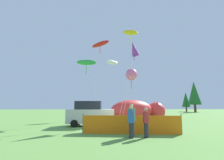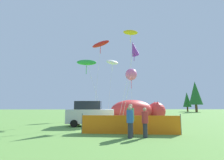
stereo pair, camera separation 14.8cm
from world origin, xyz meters
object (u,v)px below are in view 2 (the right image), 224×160
spectator_in_grey_shirt (131,119)px  kite_red_lizard (100,44)px  parked_car (90,114)px  kite_white_ghost (112,62)px  inflatable_cat (138,111)px  spectator_in_red_shirt (130,121)px  kite_green_fish (86,63)px  kite_purple_delta (134,49)px  kite_yellow_hero (130,33)px  kite_pink_octopus (131,75)px  spectator_in_white_shirt (145,121)px  folding_chair (163,123)px

spectator_in_grey_shirt → kite_red_lizard: size_ratio=0.18×
parked_car → kite_white_ghost: size_ratio=0.49×
inflatable_cat → spectator_in_grey_shirt: (-2.26, -9.81, -0.08)m
spectator_in_red_shirt → kite_white_ghost: 16.64m
kite_green_fish → kite_white_ghost: size_ratio=0.82×
parked_car → kite_purple_delta: (4.26, 1.71, 6.56)m
inflatable_cat → spectator_in_red_shirt: size_ratio=4.03×
spectator_in_red_shirt → kite_green_fish: (-3.49, 8.84, 5.48)m
kite_yellow_hero → kite_pink_octopus: size_ratio=2.15×
kite_red_lizard → kite_white_ghost: bearing=55.1°
parked_car → spectator_in_white_shirt: 6.63m
inflatable_cat → kite_pink_octopus: size_ratio=1.38×
inflatable_cat → spectator_in_white_shirt: 10.21m
inflatable_cat → kite_pink_octopus: kite_pink_octopus is taller
spectator_in_white_shirt → spectator_in_grey_shirt: spectator_in_grey_shirt is taller
parked_car → kite_purple_delta: size_ratio=0.49×
kite_purple_delta → kite_white_ghost: (-1.94, 7.62, 0.41)m
spectator_in_white_shirt → kite_green_fish: kite_green_fish is taller
kite_green_fish → kite_white_ghost: (3.09, 6.22, 1.59)m
parked_car → kite_red_lizard: kite_red_lizard is taller
kite_white_ghost → kite_red_lizard: bearing=-124.9°
spectator_in_grey_shirt → kite_pink_octopus: bearing=80.7°
spectator_in_red_shirt → kite_purple_delta: 10.10m
parked_car → spectator_in_red_shirt: parked_car is taller
parked_car → kite_white_ghost: (2.32, 9.34, 6.97)m
spectator_in_red_shirt → kite_white_ghost: size_ratio=0.21×
kite_yellow_hero → kite_pink_octopus: kite_yellow_hero is taller
kite_yellow_hero → kite_green_fish: size_ratio=1.61×
spectator_in_red_shirt → kite_yellow_hero: 13.84m
spectator_in_white_shirt → kite_pink_octopus: bearing=89.1°
spectator_in_grey_shirt → kite_green_fish: (-3.59, 8.40, 5.41)m
parked_car → inflatable_cat: inflatable_cat is taller
spectator_in_white_shirt → kite_pink_octopus: size_ratio=0.33×
folding_chair → kite_white_ghost: size_ratio=0.11×
kite_red_lizard → kite_green_fish: kite_red_lizard is taller
parked_car → kite_white_ghost: 11.88m
kite_pink_octopus → kite_green_fish: (-4.45, 3.11, 1.85)m
spectator_in_white_shirt → parked_car: bearing=122.8°
kite_yellow_hero → parked_car: bearing=-135.4°
spectator_in_grey_shirt → spectator_in_red_shirt: bearing=-102.9°
parked_car → inflatable_cat: size_ratio=0.59×
kite_purple_delta → kite_pink_octopus: 3.52m
kite_red_lizard → kite_green_fish: bearing=-110.2°
spectator_in_red_shirt → kite_red_lizard: (-2.10, 12.61, 8.94)m
folding_chair → inflatable_cat: size_ratio=0.13×
kite_yellow_hero → kite_purple_delta: size_ratio=1.31×
kite_pink_octopus → spectator_in_red_shirt: bearing=-99.5°
kite_pink_octopus → kite_red_lizard: bearing=114.0°
parked_car → kite_green_fish: size_ratio=0.60×
spectator_in_red_shirt → kite_pink_octopus: 6.85m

